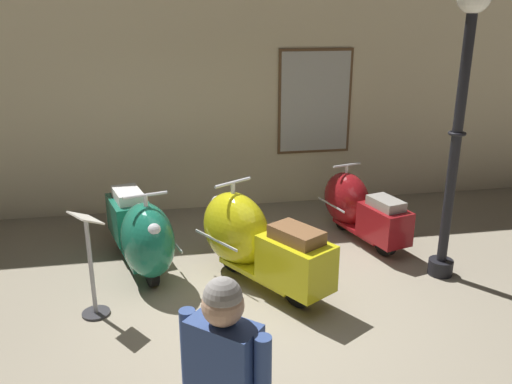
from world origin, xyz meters
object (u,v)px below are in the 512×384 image
(scooter_1, at_px, (252,240))
(info_stanchion, at_px, (92,273))
(lamppost, at_px, (460,107))
(scooter_2, at_px, (357,207))
(scooter_0, at_px, (142,234))

(scooter_1, bearing_deg, info_stanchion, 72.52)
(scooter_1, distance_m, lamppost, 2.63)
(scooter_1, xyz_separation_m, info_stanchion, (-1.68, -0.41, -0.05))
(scooter_2, relative_size, lamppost, 0.51)
(info_stanchion, bearing_deg, scooter_2, 22.78)
(scooter_0, height_order, scooter_2, scooter_0)
(scooter_1, bearing_deg, lamppost, -127.30)
(scooter_1, relative_size, scooter_2, 1.12)
(scooter_0, xyz_separation_m, info_stanchion, (-0.47, -0.85, -0.03))
(scooter_2, bearing_deg, scooter_0, 85.88)
(scooter_1, xyz_separation_m, lamppost, (2.18, -0.24, 1.45))
(scooter_1, bearing_deg, scooter_2, -89.82)
(scooter_0, distance_m, scooter_2, 2.85)
(scooter_2, height_order, lamppost, lamppost)
(scooter_2, distance_m, info_stanchion, 3.55)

